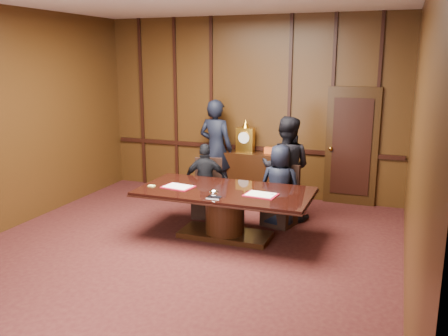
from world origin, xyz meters
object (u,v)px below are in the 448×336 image
object	(u,v)px
signatory_left	(206,181)
witness_right	(286,168)
sideboard	(245,172)
conference_table	(225,206)
signatory_right	(280,186)
witness_left	(216,148)

from	to	relation	value
signatory_left	witness_right	distance (m)	1.39
sideboard	conference_table	distance (m)	2.27
sideboard	witness_right	distance (m)	1.52
witness_right	signatory_right	bearing A→B (deg)	90.66
signatory_left	witness_left	world-z (taller)	witness_left
signatory_right	signatory_left	bearing A→B (deg)	0.09
sideboard	signatory_left	bearing A→B (deg)	-99.89
signatory_right	witness_left	xyz separation A→B (m)	(-1.61, 1.28, 0.28)
sideboard	conference_table	size ratio (longest dim) A/B	0.61
witness_left	witness_right	size ratio (longest dim) A/B	1.09
sideboard	witness_left	world-z (taller)	witness_left
signatory_right	witness_right	distance (m)	0.46
sideboard	signatory_right	world-z (taller)	sideboard
signatory_right	witness_left	bearing A→B (deg)	-38.33
conference_table	witness_right	size ratio (longest dim) A/B	1.48
signatory_right	witness_right	size ratio (longest dim) A/B	0.77
sideboard	signatory_left	distance (m)	1.47
signatory_left	sideboard	bearing A→B (deg)	-119.11
witness_left	witness_right	xyz separation A→B (m)	(1.61, -0.86, -0.08)
signatory_right	witness_left	size ratio (longest dim) A/B	0.70
sideboard	signatory_left	size ratio (longest dim) A/B	1.24
conference_table	witness_left	size ratio (longest dim) A/B	1.36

